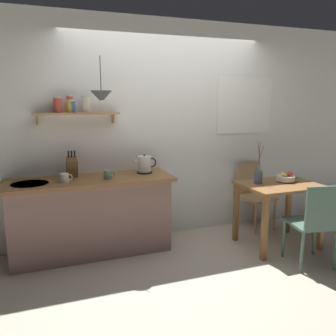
% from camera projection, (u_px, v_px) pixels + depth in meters
% --- Properties ---
extents(ground_plane, '(14.00, 14.00, 0.00)m').
position_uv_depth(ground_plane, '(183.00, 251.00, 4.10)').
color(ground_plane, '#BCB29E').
extents(back_wall, '(6.80, 0.11, 2.70)m').
position_uv_depth(back_wall, '(180.00, 130.00, 4.51)').
color(back_wall, white).
rests_on(back_wall, ground_plane).
extents(kitchen_counter, '(1.83, 0.63, 0.88)m').
position_uv_depth(kitchen_counter, '(91.00, 216.00, 3.97)').
color(kitchen_counter, gray).
rests_on(kitchen_counter, ground_plane).
extents(wall_shelf, '(0.94, 0.20, 0.32)m').
position_uv_depth(wall_shelf, '(74.00, 109.00, 3.86)').
color(wall_shelf, tan).
extents(dining_table, '(0.89, 0.69, 0.77)m').
position_uv_depth(dining_table, '(279.00, 195.00, 4.16)').
color(dining_table, brown).
rests_on(dining_table, ground_plane).
extents(dining_chair_near, '(0.51, 0.51, 0.91)m').
position_uv_depth(dining_chair_near, '(315.00, 221.00, 3.62)').
color(dining_chair_near, '#4C6B5B').
rests_on(dining_chair_near, ground_plane).
extents(dining_chair_far, '(0.46, 0.49, 0.89)m').
position_uv_depth(dining_chair_far, '(252.00, 192.00, 4.79)').
color(dining_chair_far, tan).
rests_on(dining_chair_far, ground_plane).
extents(fruit_bowl, '(0.22, 0.22, 0.13)m').
position_uv_depth(fruit_bowl, '(286.00, 178.00, 4.21)').
color(fruit_bowl, silver).
rests_on(fruit_bowl, dining_table).
extents(twig_vase, '(0.10, 0.10, 0.50)m').
position_uv_depth(twig_vase, '(258.00, 176.00, 4.11)').
color(twig_vase, '#475675').
rests_on(twig_vase, dining_table).
extents(electric_kettle, '(0.26, 0.18, 0.23)m').
position_uv_depth(electric_kettle, '(145.00, 165.00, 4.14)').
color(electric_kettle, black).
rests_on(electric_kettle, kitchen_counter).
extents(knife_block, '(0.12, 0.19, 0.31)m').
position_uv_depth(knife_block, '(72.00, 167.00, 3.91)').
color(knife_block, brown).
rests_on(knife_block, kitchen_counter).
extents(coffee_mug_by_sink, '(0.14, 0.09, 0.10)m').
position_uv_depth(coffee_mug_by_sink, '(64.00, 178.00, 3.69)').
color(coffee_mug_by_sink, white).
rests_on(coffee_mug_by_sink, kitchen_counter).
extents(coffee_mug_spare, '(0.13, 0.08, 0.10)m').
position_uv_depth(coffee_mug_spare, '(108.00, 175.00, 3.83)').
color(coffee_mug_spare, slate).
rests_on(coffee_mug_spare, kitchen_counter).
extents(pendant_lamp, '(0.23, 0.23, 0.48)m').
position_uv_depth(pendant_lamp, '(101.00, 97.00, 3.72)').
color(pendant_lamp, black).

